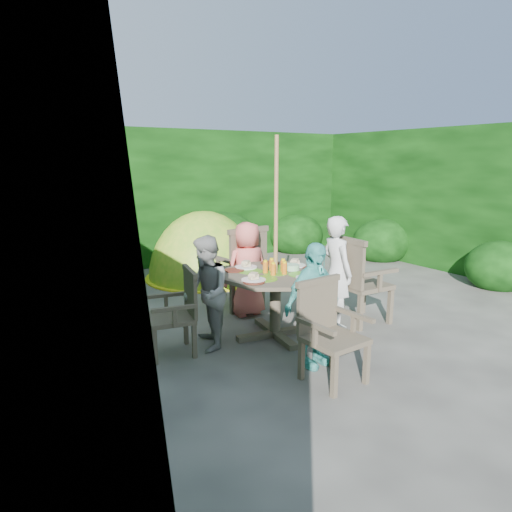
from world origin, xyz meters
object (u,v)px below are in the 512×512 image
garden_chair_back (241,267)px  child_right (337,272)px  child_back (247,269)px  dome_tent (205,277)px  garden_chair_right (357,279)px  child_left (206,293)px  garden_chair_left (178,311)px  child_front (313,305)px  patio_table (276,283)px  garden_chair_front (328,330)px  parasol_pole (276,240)px

garden_chair_back → child_right: bearing=110.6°
child_back → dome_tent: bearing=-99.0°
garden_chair_right → child_left: (-1.87, 0.29, 0.05)m
garden_chair_right → garden_chair_back: (-0.89, 1.24, 0.02)m
garden_chair_left → child_front: 1.37m
patio_table → garden_chair_right: size_ratio=1.40×
child_back → garden_chair_right: bearing=136.5°
child_back → child_front: bearing=83.0°
child_right → child_left: (-1.58, 0.24, -0.06)m
garden_chair_back → child_front: (-0.30, -1.86, 0.04)m
garden_chair_front → dome_tent: 3.96m
patio_table → garden_chair_right: 1.09m
parasol_pole → garden_chair_back: parasol_pole is taller
child_left → patio_table: bearing=100.3°
child_front → dome_tent: 3.67m
patio_table → child_back: (0.11, 0.79, -0.02)m
child_left → garden_chair_back: bearing=153.1°
parasol_pole → dome_tent: (0.49, 2.78, -1.10)m
garden_chair_back → child_back: bearing=70.4°
parasol_pole → garden_chair_front: size_ratio=2.52×
parasol_pole → child_front: 0.94m
garden_chair_right → dome_tent: bearing=14.4°
child_back → garden_chair_front: bearing=82.5°
child_left → child_right: bearing=100.2°
garden_chair_front → child_right: (0.97, 0.97, 0.19)m
garden_chair_back → child_front: 1.89m
garden_chair_back → garden_chair_front: 2.20m
garden_chair_back → child_back: 0.29m
garden_chair_right → child_right: size_ratio=0.77×
parasol_pole → garden_chair_front: (-0.18, -1.09, -0.63)m
child_right → child_front: (-0.91, -0.67, -0.06)m
patio_table → garden_chair_back: garden_chair_back is taller
garden_chair_front → parasol_pole: bearing=76.4°
parasol_pole → child_left: bearing=171.5°
garden_chair_right → garden_chair_front: size_ratio=1.17×
garden_chair_left → parasol_pole: bearing=93.0°
garden_chair_left → garden_chair_back: garden_chair_back is taller
garden_chair_back → child_right: 1.34m
garden_chair_right → child_front: bearing=120.6°
patio_table → parasol_pole: parasol_pole is taller
parasol_pole → garden_chair_front: parasol_pole is taller
patio_table → dome_tent: bearing=80.1°
garden_chair_right → dome_tent: (-0.59, 2.95, -0.55)m
parasol_pole → dome_tent: size_ratio=0.98×
child_back → garden_chair_left: bearing=29.0°
parasol_pole → child_front: parasol_pole is taller
child_left → dome_tent: bearing=173.1°
patio_table → child_front: size_ratio=1.19×
parasol_pole → child_left: size_ratio=1.84×
parasol_pole → garden_chair_right: (1.08, -0.17, -0.55)m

